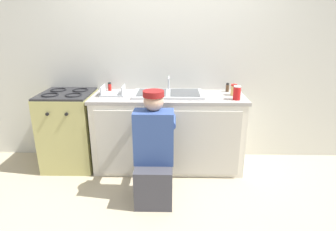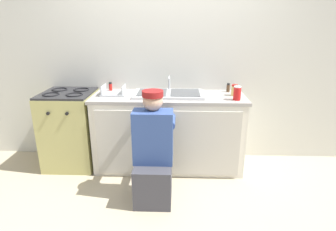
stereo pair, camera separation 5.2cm
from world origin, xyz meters
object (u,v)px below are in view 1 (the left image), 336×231
object	(u,v)px
stove_range	(70,130)
dish_rack_tray	(113,93)
sink_double_basin	(168,94)
spice_bottle_pepper	(227,87)
soda_cup_red	(237,93)
plumber_person	(154,157)
spice_bottle_red	(110,87)
condiment_jar	(234,90)

from	to	relation	value
stove_range	dish_rack_tray	world-z (taller)	dish_rack_tray
sink_double_basin	spice_bottle_pepper	bearing A→B (deg)	15.26
soda_cup_red	sink_double_basin	bearing A→B (deg)	166.73
plumber_person	dish_rack_tray	xyz separation A→B (m)	(-0.51, 0.69, 0.46)
sink_double_basin	spice_bottle_red	world-z (taller)	sink_double_basin
spice_bottle_pepper	dish_rack_tray	bearing A→B (deg)	-171.81
dish_rack_tray	spice_bottle_red	xyz separation A→B (m)	(-0.08, 0.20, 0.03)
spice_bottle_red	spice_bottle_pepper	world-z (taller)	same
stove_range	plumber_person	xyz separation A→B (m)	(1.07, -0.69, -0.00)
sink_double_basin	stove_range	size ratio (longest dim) A/B	0.85
spice_bottle_red	soda_cup_red	distance (m)	1.52
spice_bottle_pepper	soda_cup_red	world-z (taller)	soda_cup_red
stove_range	condiment_jar	xyz separation A→B (m)	(1.95, 0.02, 0.50)
stove_range	dish_rack_tray	bearing A→B (deg)	0.22
sink_double_basin	dish_rack_tray	distance (m)	0.64
stove_range	spice_bottle_red	xyz separation A→B (m)	(0.47, 0.21, 0.49)
stove_range	spice_bottle_red	distance (m)	0.71
plumber_person	condiment_jar	distance (m)	1.24
plumber_person	spice_bottle_pepper	distance (m)	1.32
stove_range	dish_rack_tray	xyz separation A→B (m)	(0.56, 0.00, 0.46)
plumber_person	soda_cup_red	bearing A→B (deg)	30.62
spice_bottle_pepper	spice_bottle_red	bearing A→B (deg)	179.61
spice_bottle_pepper	sink_double_basin	bearing A→B (deg)	-164.74
sink_double_basin	spice_bottle_red	size ratio (longest dim) A/B	7.62
stove_range	plumber_person	distance (m)	1.27
condiment_jar	plumber_person	bearing A→B (deg)	-141.09
dish_rack_tray	spice_bottle_pepper	world-z (taller)	dish_rack_tray
dish_rack_tray	spice_bottle_pepper	size ratio (longest dim) A/B	2.67
spice_bottle_red	plumber_person	bearing A→B (deg)	-56.31
sink_double_basin	stove_range	xyz separation A→B (m)	(-1.20, -0.00, -0.45)
spice_bottle_pepper	stove_range	bearing A→B (deg)	-174.11
plumber_person	sink_double_basin	bearing A→B (deg)	79.70
plumber_person	spice_bottle_pepper	world-z (taller)	plumber_person
stove_range	spice_bottle_pepper	xyz separation A→B (m)	(1.91, 0.20, 0.49)
condiment_jar	soda_cup_red	distance (m)	0.19
sink_double_basin	plumber_person	size ratio (longest dim) A/B	0.72
spice_bottle_pepper	soda_cup_red	xyz separation A→B (m)	(0.03, -0.37, 0.02)
plumber_person	spice_bottle_red	xyz separation A→B (m)	(-0.60, 0.90, 0.49)
sink_double_basin	soda_cup_red	xyz separation A→B (m)	(0.75, -0.18, 0.06)
soda_cup_red	spice_bottle_red	bearing A→B (deg)	165.49
stove_range	soda_cup_red	distance (m)	2.02
dish_rack_tray	plumber_person	bearing A→B (deg)	-53.44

